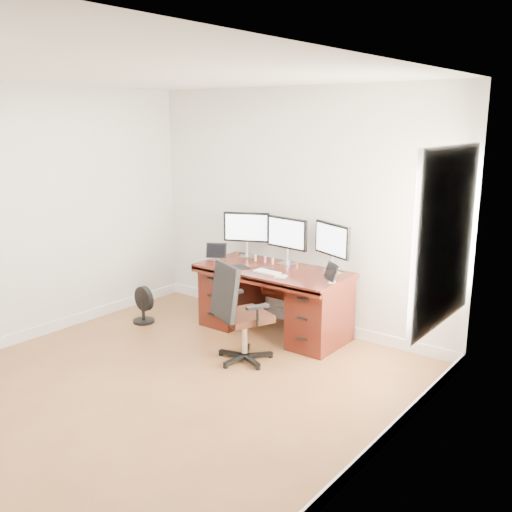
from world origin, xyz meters
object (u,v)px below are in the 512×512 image
Objects in this scene: office_chair at (240,329)px; desk at (274,298)px; keyboard at (267,272)px; monitor_center at (287,235)px; floor_fan at (143,305)px.

desk is at bearing 126.08° from office_chair.
office_chair is 0.78m from keyboard.
office_chair reaches higher than keyboard.
keyboard is at bearing -77.59° from monitor_center.
office_chair is at bearing -74.46° from keyboard.
desk is 1.68× the size of office_chair.
office_chair is (0.20, -0.84, -0.07)m from desk.
monitor_center reaches higher than office_chair.
floor_fan is 1.48× the size of keyboard.
floor_fan is 0.79× the size of monitor_center.
keyboard is at bearing 24.34° from floor_fan.
office_chair reaches higher than floor_fan.
desk is at bearing 106.77° from keyboard.
office_chair is at bearing -73.80° from monitor_center.
keyboard is (0.05, -0.20, 0.36)m from desk.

